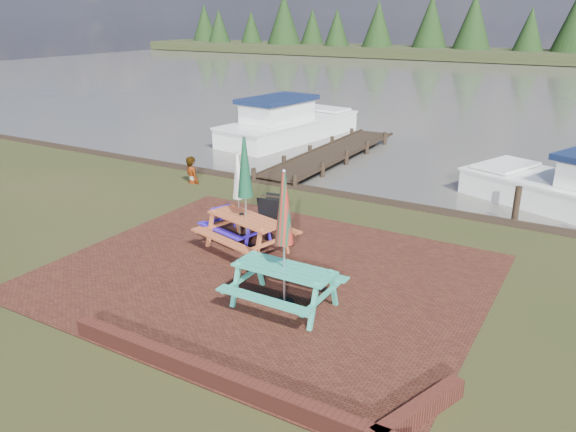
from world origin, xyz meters
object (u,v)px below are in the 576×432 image
Objects in this scene: boat_jetty at (288,125)px; picnic_table_teal at (284,262)px; picnic_table_blue at (239,210)px; jetty at (331,153)px; person at (191,157)px; picnic_table_red at (246,212)px; chalkboard at (272,213)px.

picnic_table_teal is at bearing -51.86° from boat_jetty.
jetty is at bearing 117.64° from picnic_table_blue.
jetty is (-4.55, 11.25, -0.83)m from picnic_table_teal.
boat_jetty is 8.30m from person.
picnic_table_red reaches higher than picnic_table_blue.
jetty is at bearing -89.27° from person.
boat_jetty is (-3.52, 2.61, 0.34)m from jetty.
picnic_table_teal is 4.07m from chalkboard.
person is at bearing 157.91° from picnic_table_blue.
picnic_table_red is at bearing -75.63° from jetty.
chalkboard is 5.17m from person.
picnic_table_blue is 9.11m from jetty.
picnic_table_red is 13.37m from boat_jetty.
picnic_table_red reaches higher than boat_jetty.
picnic_table_red is 1.51m from chalkboard.
picnic_table_teal is 0.98× the size of picnic_table_red.
picnic_table_teal is 1.22× the size of picnic_table_blue.
picnic_table_teal reaches higher than boat_jetty.
picnic_table_teal is at bearing -67.97° from jetty.
picnic_table_red reaches higher than jetty.
picnic_table_red is at bearing -25.81° from picnic_table_blue.
jetty is 1.15× the size of boat_jetty.
chalkboard reaches higher than jetty.
picnic_table_red is 0.30× the size of jetty.
picnic_table_teal is at bearing -25.43° from picnic_table_blue.
chalkboard is at bearing -53.52° from boat_jetty.
picnic_table_red is at bearing 138.94° from picnic_table_teal.
jetty is at bearing 96.57° from chalkboard.
picnic_table_teal is 0.34× the size of boat_jetty.
person is at bearing 156.42° from picnic_table_red.
picnic_table_red is 6.08m from person.
picnic_table_blue is at bearing 138.84° from picnic_table_teal.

